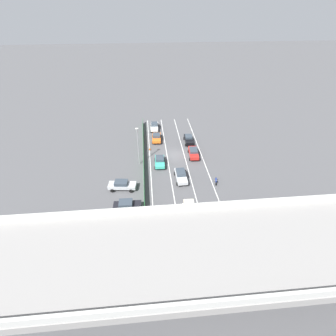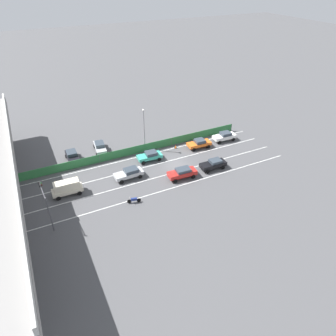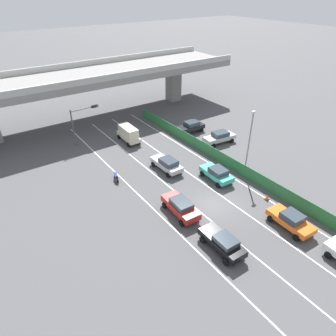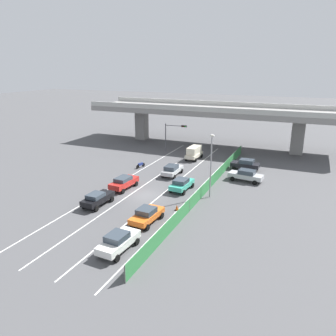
{
  "view_description": "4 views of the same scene",
  "coord_description": "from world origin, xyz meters",
  "px_view_note": "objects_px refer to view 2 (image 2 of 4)",
  "views": [
    {
      "loc": [
        5.58,
        43.24,
        27.13
      ],
      "look_at": [
        2.2,
        6.71,
        1.53
      ],
      "focal_mm": 26.42,
      "sensor_mm": 36.0,
      "label": 1
    },
    {
      "loc": [
        -38.63,
        20.57,
        28.21
      ],
      "look_at": [
        -2.64,
        2.82,
        1.84
      ],
      "focal_mm": 33.16,
      "sensor_mm": 36.0,
      "label": 2
    },
    {
      "loc": [
        -17.98,
        -17.7,
        19.54
      ],
      "look_at": [
        -1.9,
        5.27,
        2.45
      ],
      "focal_mm": 32.69,
      "sensor_mm": 36.0,
      "label": 3
    },
    {
      "loc": [
        17.73,
        -33.49,
        15.24
      ],
      "look_at": [
        0.35,
        6.08,
        1.8
      ],
      "focal_mm": 35.13,
      "sensor_mm": 36.0,
      "label": 4
    }
  ],
  "objects_px": {
    "car_sedan_silver": "(129,173)",
    "parked_wagon_silver": "(100,147)",
    "car_taxi_teal": "(150,156)",
    "street_lamp": "(144,126)",
    "car_sedan_black": "(213,164)",
    "car_van_cream": "(67,187)",
    "car_taxi_orange": "(199,143)",
    "motorcycle": "(134,200)",
    "parked_sedan_dark": "(72,156)",
    "car_sedan_red": "(182,173)",
    "traffic_light": "(45,201)",
    "car_sedan_white": "(225,136)",
    "traffic_cone": "(176,147)"
  },
  "relations": [
    {
      "from": "car_taxi_teal",
      "to": "car_sedan_black",
      "type": "relative_size",
      "value": 0.97
    },
    {
      "from": "street_lamp",
      "to": "car_sedan_white",
      "type": "bearing_deg",
      "value": -103.78
    },
    {
      "from": "car_sedan_red",
      "to": "parked_wagon_silver",
      "type": "xyz_separation_m",
      "value": [
        13.9,
        9.29,
        -0.01
      ]
    },
    {
      "from": "parked_wagon_silver",
      "to": "street_lamp",
      "type": "height_order",
      "value": "street_lamp"
    },
    {
      "from": "car_sedan_white",
      "to": "traffic_cone",
      "type": "xyz_separation_m",
      "value": [
        1.46,
        9.73,
        -0.6
      ]
    },
    {
      "from": "motorcycle",
      "to": "traffic_cone",
      "type": "relative_size",
      "value": 2.86
    },
    {
      "from": "motorcycle",
      "to": "car_sedan_white",
      "type": "bearing_deg",
      "value": -66.21
    },
    {
      "from": "car_sedan_black",
      "to": "car_sedan_white",
      "type": "bearing_deg",
      "value": -44.97
    },
    {
      "from": "car_taxi_orange",
      "to": "car_sedan_silver",
      "type": "relative_size",
      "value": 0.97
    },
    {
      "from": "car_sedan_silver",
      "to": "parked_wagon_silver",
      "type": "xyz_separation_m",
      "value": [
        10.29,
        1.79,
        0.02
      ]
    },
    {
      "from": "car_sedan_black",
      "to": "motorcycle",
      "type": "distance_m",
      "value": 15.08
    },
    {
      "from": "parked_wagon_silver",
      "to": "car_sedan_black",
      "type": "bearing_deg",
      "value": -132.51
    },
    {
      "from": "traffic_cone",
      "to": "car_sedan_black",
      "type": "bearing_deg",
      "value": -164.51
    },
    {
      "from": "street_lamp",
      "to": "car_taxi_orange",
      "type": "bearing_deg",
      "value": -112.94
    },
    {
      "from": "car_taxi_teal",
      "to": "car_sedan_black",
      "type": "xyz_separation_m",
      "value": [
        -7.01,
        -8.31,
        -0.0
      ]
    },
    {
      "from": "car_sedan_red",
      "to": "parked_sedan_dark",
      "type": "height_order",
      "value": "parked_sedan_dark"
    },
    {
      "from": "parked_wagon_silver",
      "to": "parked_sedan_dark",
      "type": "distance_m",
      "value": 5.26
    },
    {
      "from": "car_taxi_teal",
      "to": "traffic_light",
      "type": "xyz_separation_m",
      "value": [
        -8.66,
        17.75,
        2.88
      ]
    },
    {
      "from": "car_sedan_white",
      "to": "car_taxi_orange",
      "type": "bearing_deg",
      "value": 92.15
    },
    {
      "from": "car_taxi_orange",
      "to": "street_lamp",
      "type": "distance_m",
      "value": 10.62
    },
    {
      "from": "car_sedan_white",
      "to": "street_lamp",
      "type": "distance_m",
      "value": 15.78
    },
    {
      "from": "motorcycle",
      "to": "parked_sedan_dark",
      "type": "bearing_deg",
      "value": 19.46
    },
    {
      "from": "motorcycle",
      "to": "traffic_cone",
      "type": "bearing_deg",
      "value": -47.93
    },
    {
      "from": "car_sedan_white",
      "to": "traffic_cone",
      "type": "bearing_deg",
      "value": 81.49
    },
    {
      "from": "car_sedan_white",
      "to": "parked_sedan_dark",
      "type": "height_order",
      "value": "parked_sedan_dark"
    },
    {
      "from": "car_sedan_black",
      "to": "car_van_cream",
      "type": "relative_size",
      "value": 1.0
    },
    {
      "from": "car_taxi_orange",
      "to": "traffic_cone",
      "type": "height_order",
      "value": "car_taxi_orange"
    },
    {
      "from": "parked_wagon_silver",
      "to": "traffic_cone",
      "type": "xyz_separation_m",
      "value": [
        -5.09,
        -12.69,
        -0.6
      ]
    },
    {
      "from": "car_sedan_black",
      "to": "traffic_light",
      "type": "height_order",
      "value": "traffic_light"
    },
    {
      "from": "car_sedan_black",
      "to": "car_sedan_red",
      "type": "xyz_separation_m",
      "value": [
        -0.04,
        5.83,
        0.04
      ]
    },
    {
      "from": "traffic_light",
      "to": "car_taxi_orange",
      "type": "bearing_deg",
      "value": -72.44
    },
    {
      "from": "car_taxi_teal",
      "to": "car_sedan_red",
      "type": "distance_m",
      "value": 7.48
    },
    {
      "from": "parked_sedan_dark",
      "to": "car_sedan_white",
      "type": "bearing_deg",
      "value": -101.24
    },
    {
      "from": "car_taxi_orange",
      "to": "motorcycle",
      "type": "bearing_deg",
      "value": 120.2
    },
    {
      "from": "car_sedan_black",
      "to": "car_van_cream",
      "type": "bearing_deg",
      "value": 81.13
    },
    {
      "from": "car_taxi_orange",
      "to": "traffic_cone",
      "type": "distance_m",
      "value": 4.35
    },
    {
      "from": "car_sedan_red",
      "to": "motorcycle",
      "type": "relative_size",
      "value": 2.43
    },
    {
      "from": "car_sedan_white",
      "to": "car_sedan_silver",
      "type": "relative_size",
      "value": 0.99
    },
    {
      "from": "motorcycle",
      "to": "parked_wagon_silver",
      "type": "bearing_deg",
      "value": 0.85
    },
    {
      "from": "traffic_light",
      "to": "street_lamp",
      "type": "bearing_deg",
      "value": -55.68
    },
    {
      "from": "car_sedan_red",
      "to": "car_taxi_teal",
      "type": "bearing_deg",
      "value": 19.37
    },
    {
      "from": "car_taxi_teal",
      "to": "street_lamp",
      "type": "xyz_separation_m",
      "value": [
        3.95,
        -0.72,
        3.77
      ]
    },
    {
      "from": "car_sedan_white",
      "to": "parked_wagon_silver",
      "type": "distance_m",
      "value": 23.35
    },
    {
      "from": "car_taxi_teal",
      "to": "car_sedan_white",
      "type": "relative_size",
      "value": 0.95
    },
    {
      "from": "parked_sedan_dark",
      "to": "traffic_light",
      "type": "xyz_separation_m",
      "value": [
        -14.43,
        5.8,
        2.83
      ]
    },
    {
      "from": "car_sedan_white",
      "to": "traffic_light",
      "type": "relative_size",
      "value": 0.87
    },
    {
      "from": "car_taxi_teal",
      "to": "parked_wagon_silver",
      "type": "height_order",
      "value": "parked_wagon_silver"
    },
    {
      "from": "car_sedan_black",
      "to": "car_van_cream",
      "type": "xyz_separation_m",
      "value": [
        3.57,
        22.87,
        0.37
      ]
    },
    {
      "from": "car_taxi_teal",
      "to": "car_van_cream",
      "type": "bearing_deg",
      "value": 103.29
    },
    {
      "from": "parked_sedan_dark",
      "to": "street_lamp",
      "type": "bearing_deg",
      "value": -98.19
    }
  ]
}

